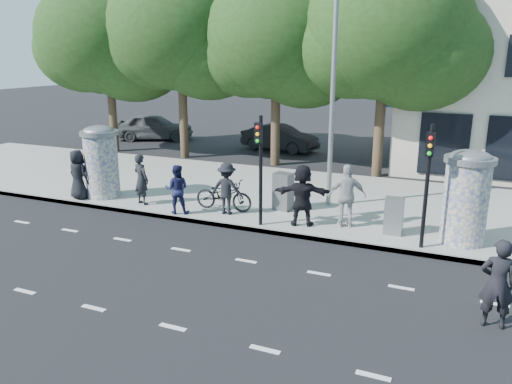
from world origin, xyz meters
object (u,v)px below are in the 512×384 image
at_px(ad_column_left, 101,160).
at_px(bicycle, 224,195).
at_px(ad_column_right, 466,195).
at_px(cabinet_right, 394,216).
at_px(traffic_pole_near, 260,160).
at_px(traffic_pole_far, 428,174).
at_px(car_left, 154,127).
at_px(ped_e, 347,196).
at_px(ped_b, 141,179).
at_px(ped_f, 302,195).
at_px(cabinet_left, 283,191).
at_px(ped_c, 177,189).
at_px(ped_d, 227,189).
at_px(ped_a, 78,175).
at_px(street_lamp, 333,70).
at_px(man_road, 497,284).
at_px(car_mid, 280,138).

bearing_deg(ad_column_left, bicycle, 2.73).
xyz_separation_m(ad_column_right, cabinet_right, (-1.88, -0.08, -0.83)).
xyz_separation_m(traffic_pole_near, bicycle, (-1.72, 0.94, -1.55)).
distance_m(ad_column_left, traffic_pole_near, 6.67).
height_order(ad_column_left, traffic_pole_far, traffic_pole_far).
relative_size(traffic_pole_far, car_left, 0.70).
distance_m(ped_e, cabinet_right, 1.50).
relative_size(ped_b, ped_f, 0.93).
height_order(ped_f, cabinet_left, ped_f).
xyz_separation_m(ped_b, ped_c, (1.70, -0.40, -0.08)).
height_order(ad_column_left, ped_c, ad_column_left).
bearing_deg(bicycle, traffic_pole_near, -121.40).
relative_size(ad_column_right, cabinet_left, 2.07).
xyz_separation_m(traffic_pole_near, cabinet_right, (3.92, 0.83, -1.53)).
bearing_deg(ped_d, bicycle, -51.13).
relative_size(ped_a, bicycle, 0.90).
xyz_separation_m(street_lamp, car_left, (-13.94, 9.91, -3.97)).
bearing_deg(ped_c, street_lamp, -167.88).
height_order(ad_column_right, car_left, ad_column_right).
relative_size(ped_b, man_road, 0.96).
height_order(traffic_pole_near, car_left, traffic_pole_near).
relative_size(ad_column_right, ped_e, 1.35).
xyz_separation_m(traffic_pole_near, car_mid, (-4.00, 12.50, -1.51)).
bearing_deg(ped_f, ped_d, -17.05).
relative_size(ped_a, cabinet_right, 1.64).
relative_size(ped_d, cabinet_left, 1.35).
height_order(ad_column_right, ped_d, ad_column_right).
xyz_separation_m(ped_b, cabinet_left, (4.81, 1.32, -0.26)).
height_order(traffic_pole_near, ped_a, traffic_pole_near).
bearing_deg(bicycle, ad_column_right, -92.99).
relative_size(cabinet_left, car_mid, 0.29).
distance_m(traffic_pole_far, car_left, 21.57).
bearing_deg(traffic_pole_far, ped_d, 174.10).
height_order(traffic_pole_far, bicycle, traffic_pole_far).
relative_size(ped_a, ped_e, 0.93).
bearing_deg(cabinet_right, car_left, 142.76).
bearing_deg(traffic_pole_far, cabinet_right, 136.87).
distance_m(ad_column_left, cabinet_left, 6.84).
distance_m(traffic_pole_near, ped_f, 1.72).
height_order(ad_column_right, ped_c, ad_column_right).
relative_size(street_lamp, cabinet_left, 6.26).
bearing_deg(ped_a, street_lamp, -151.39).
relative_size(traffic_pole_near, cabinet_right, 3.06).
relative_size(man_road, cabinet_left, 1.46).
height_order(street_lamp, ped_b, street_lamp).
xyz_separation_m(street_lamp, man_road, (5.10, -6.25, -3.86)).
bearing_deg(car_left, ad_column_right, -145.80).
bearing_deg(ped_a, ad_column_right, -165.48).
height_order(bicycle, cabinet_left, cabinet_left).
distance_m(ped_a, cabinet_right, 11.15).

